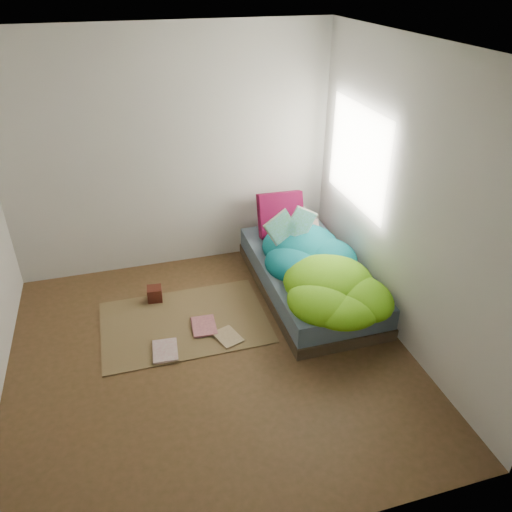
{
  "coord_description": "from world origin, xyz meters",
  "views": [
    {
      "loc": [
        -0.57,
        -3.38,
        3.07
      ],
      "look_at": [
        0.64,
        0.75,
        0.52
      ],
      "focal_mm": 35.0,
      "sensor_mm": 36.0,
      "label": 1
    }
  ],
  "objects_px": {
    "open_book": "(292,217)",
    "floor_book_b": "(192,328)",
    "bed": "(309,278)",
    "floor_book_a": "(153,352)",
    "pillow_magenta": "(281,215)",
    "wooden_box": "(155,294)"
  },
  "relations": [
    {
      "from": "open_book",
      "to": "floor_book_b",
      "type": "relative_size",
      "value": 1.58
    },
    {
      "from": "bed",
      "to": "floor_book_b",
      "type": "relative_size",
      "value": 6.49
    },
    {
      "from": "floor_book_a",
      "to": "pillow_magenta",
      "type": "bearing_deg",
      "value": 42.67
    },
    {
      "from": "wooden_box",
      "to": "pillow_magenta",
      "type": "bearing_deg",
      "value": 15.85
    },
    {
      "from": "bed",
      "to": "wooden_box",
      "type": "xyz_separation_m",
      "value": [
        -1.6,
        0.29,
        -0.08
      ]
    },
    {
      "from": "pillow_magenta",
      "to": "floor_book_b",
      "type": "distance_m",
      "value": 1.7
    },
    {
      "from": "floor_book_a",
      "to": "floor_book_b",
      "type": "xyz_separation_m",
      "value": [
        0.4,
        0.24,
        0.0
      ]
    },
    {
      "from": "floor_book_a",
      "to": "floor_book_b",
      "type": "distance_m",
      "value": 0.47
    },
    {
      "from": "open_book",
      "to": "floor_book_b",
      "type": "height_order",
      "value": "open_book"
    },
    {
      "from": "bed",
      "to": "floor_book_a",
      "type": "xyz_separation_m",
      "value": [
        -1.72,
        -0.55,
        -0.14
      ]
    },
    {
      "from": "open_book",
      "to": "wooden_box",
      "type": "bearing_deg",
      "value": 166.24
    },
    {
      "from": "open_book",
      "to": "wooden_box",
      "type": "height_order",
      "value": "open_book"
    },
    {
      "from": "bed",
      "to": "pillow_magenta",
      "type": "bearing_deg",
      "value": 96.91
    },
    {
      "from": "floor_book_b",
      "to": "pillow_magenta",
      "type": "bearing_deg",
      "value": 43.17
    },
    {
      "from": "floor_book_a",
      "to": "floor_book_b",
      "type": "height_order",
      "value": "floor_book_b"
    },
    {
      "from": "wooden_box",
      "to": "floor_book_b",
      "type": "relative_size",
      "value": 0.48
    },
    {
      "from": "floor_book_a",
      "to": "floor_book_b",
      "type": "bearing_deg",
      "value": 35.9
    },
    {
      "from": "bed",
      "to": "floor_book_a",
      "type": "height_order",
      "value": "bed"
    },
    {
      "from": "bed",
      "to": "floor_book_a",
      "type": "bearing_deg",
      "value": -162.38
    },
    {
      "from": "floor_book_a",
      "to": "wooden_box",
      "type": "bearing_deg",
      "value": 86.87
    },
    {
      "from": "open_book",
      "to": "floor_book_b",
      "type": "bearing_deg",
      "value": -166.88
    },
    {
      "from": "open_book",
      "to": "wooden_box",
      "type": "relative_size",
      "value": 3.3
    }
  ]
}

